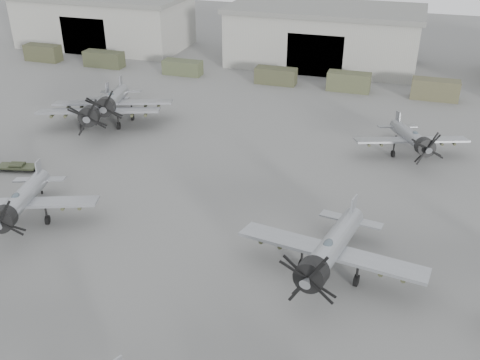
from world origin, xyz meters
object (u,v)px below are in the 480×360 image
(aircraft_mid_2, at_px, (330,250))
(aircraft_extra_687, at_px, (113,100))
(aircraft_far_0, at_px, (98,109))
(aircraft_mid_1, at_px, (20,202))
(aircraft_far_1, at_px, (413,138))

(aircraft_mid_2, xyz_separation_m, aircraft_extra_687, (-28.64, 21.37, 0.11))
(aircraft_far_0, height_order, aircraft_extra_687, same)
(aircraft_mid_2, distance_m, aircraft_extra_687, 35.73)
(aircraft_mid_1, xyz_separation_m, aircraft_far_0, (-4.68, 19.20, 0.31))
(aircraft_mid_1, distance_m, aircraft_extra_687, 22.60)
(aircraft_mid_1, distance_m, aircraft_far_0, 19.77)
(aircraft_mid_2, height_order, aircraft_far_0, aircraft_far_0)
(aircraft_far_0, bearing_deg, aircraft_mid_2, -52.82)
(aircraft_mid_1, distance_m, aircraft_mid_2, 24.14)
(aircraft_mid_2, xyz_separation_m, aircraft_far_1, (4.59, 21.77, -0.31))
(aircraft_mid_2, relative_size, aircraft_far_0, 0.97)
(aircraft_extra_687, bearing_deg, aircraft_mid_1, -98.69)
(aircraft_far_0, height_order, aircraft_far_1, aircraft_far_0)
(aircraft_mid_2, distance_m, aircraft_far_1, 22.25)
(aircraft_far_0, distance_m, aircraft_far_1, 33.56)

